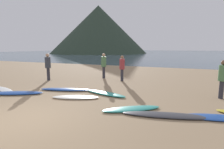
% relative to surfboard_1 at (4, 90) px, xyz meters
% --- Properties ---
extents(ground_plane, '(120.00, 120.00, 0.20)m').
position_rel_surfboard_1_xyz_m(ground_plane, '(3.72, 7.57, -0.13)').
color(ground_plane, '#997C5B').
rests_on(ground_plane, ground).
extents(ocean_water, '(140.00, 100.00, 0.01)m').
position_rel_surfboard_1_xyz_m(ocean_water, '(3.72, 62.88, -0.03)').
color(ocean_water, '#475B6B').
rests_on(ocean_water, ground).
extents(headland_hill, '(32.40, 32.40, 15.79)m').
position_rel_surfboard_1_xyz_m(headland_hill, '(-19.39, 50.07, 7.86)').
color(headland_hill, '#28382B').
rests_on(headland_hill, ground).
extents(surfboard_1, '(1.97, 1.11, 0.06)m').
position_rel_surfboard_1_xyz_m(surfboard_1, '(0.00, 0.00, 0.00)').
color(surfboard_1, white).
rests_on(surfboard_1, ground).
extents(surfboard_2, '(2.38, 1.49, 0.10)m').
position_rel_surfboard_1_xyz_m(surfboard_2, '(1.17, -0.30, 0.02)').
color(surfboard_2, '#1E479E').
rests_on(surfboard_2, ground).
extents(surfboard_3, '(2.52, 1.16, 0.10)m').
position_rel_surfboard_1_xyz_m(surfboard_3, '(2.80, 1.09, 0.02)').
color(surfboard_3, '#1E479E').
rests_on(surfboard_3, ground).
extents(surfboard_4, '(2.00, 1.16, 0.07)m').
position_rel_surfboard_1_xyz_m(surfboard_4, '(3.96, 0.15, 0.00)').
color(surfboard_4, silver).
rests_on(surfboard_4, ground).
extents(surfboard_5, '(2.15, 1.00, 0.10)m').
position_rel_surfboard_1_xyz_m(surfboard_5, '(4.86, 1.12, 0.02)').
color(surfboard_5, teal).
rests_on(surfboard_5, ground).
extents(surfboard_6, '(1.92, 1.55, 0.08)m').
position_rel_surfboard_1_xyz_m(surfboard_6, '(6.46, -0.36, 0.01)').
color(surfboard_6, teal).
rests_on(surfboard_6, ground).
extents(surfboard_7, '(2.72, 1.06, 0.08)m').
position_rel_surfboard_1_xyz_m(surfboard_7, '(7.59, -0.49, 0.01)').
color(surfboard_7, '#333338').
rests_on(surfboard_7, ground).
extents(surfboard_8, '(2.09, 0.98, 0.07)m').
position_rel_surfboard_1_xyz_m(surfboard_8, '(8.96, -0.12, 0.00)').
color(surfboard_8, '#1E479E').
rests_on(surfboard_8, ground).
extents(person_0, '(0.34, 0.34, 1.67)m').
position_rel_surfboard_1_xyz_m(person_0, '(0.21, 2.87, 0.95)').
color(person_0, '#2D2D38').
rests_on(person_0, ground).
extents(person_1, '(0.31, 0.31, 1.55)m').
position_rel_surfboard_1_xyz_m(person_1, '(9.44, 2.29, 0.88)').
color(person_1, '#2D2D38').
rests_on(person_1, ground).
extents(person_2, '(0.32, 0.32, 1.56)m').
position_rel_surfboard_1_xyz_m(person_2, '(4.53, 4.36, 0.89)').
color(person_2, '#2D2D38').
rests_on(person_2, ground).
extents(person_3, '(0.33, 0.33, 1.66)m').
position_rel_surfboard_1_xyz_m(person_3, '(3.07, 4.89, 0.94)').
color(person_3, '#2D2D38').
rests_on(person_3, ground).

